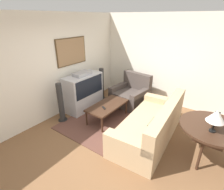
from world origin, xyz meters
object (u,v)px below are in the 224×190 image
tv (84,92)px  mantel_clock (216,118)px  couch (151,126)px  speaker_tower_right (102,85)px  coffee_table (107,106)px  table_lamp (216,116)px  console_table (212,129)px  speaker_tower_left (61,103)px  armchair (131,95)px

tv → mantel_clock: size_ratio=5.86×
couch → speaker_tower_right: bearing=-117.6°
couch → coffee_table: couch is taller
couch → table_lamp: bearing=77.8°
console_table → speaker_tower_left: 3.48m
armchair → coffee_table: (-1.17, 0.03, 0.10)m
armchair → table_lamp: (-1.36, -2.41, 0.75)m
tv → speaker_tower_left: bearing=-180.0°
couch → console_table: 1.22m
tv → table_lamp: size_ratio=2.81×
couch → table_lamp: size_ratio=5.64×
tv → speaker_tower_right: bearing=-0.0°
tv → table_lamp: (-0.28, -3.40, 0.51)m
console_table → speaker_tower_left: (-0.75, 3.40, -0.18)m
coffee_table → table_lamp: 2.54m
couch → armchair: armchair is taller
console_table → mantel_clock: 0.23m
table_lamp → mantel_clock: bearing=-0.2°
couch → coffee_table: (0.02, 1.28, 0.10)m
speaker_tower_left → mantel_clock: bearing=-75.2°
speaker_tower_left → table_lamp: bearing=-80.6°
mantel_clock → speaker_tower_right: size_ratio=0.19×
mantel_clock → speaker_tower_left: speaker_tower_left is taller
tv → coffee_table: 0.97m
speaker_tower_left → couch: bearing=-71.9°
table_lamp → mantel_clock: 0.40m
armchair → coffee_table: 1.18m
coffee_table → mantel_clock: mantel_clock is taller
tv → console_table: 3.40m
console_table → mantel_clock: bearing=-3.5°
console_table → speaker_tower_right: (0.95, 3.40, -0.18)m
couch → speaker_tower_right: 2.44m
table_lamp → armchair: bearing=60.6°
couch → armchair: 1.72m
table_lamp → speaker_tower_left: table_lamp is taller
couch → armchair: (1.19, 1.24, -0.00)m
couch → table_lamp: table_lamp is taller
tv → speaker_tower_left: 0.85m
console_table → mantel_clock: mantel_clock is taller
armchair → console_table: armchair is taller
table_lamp → speaker_tower_right: size_ratio=0.39×
armchair → couch: bearing=-37.6°
armchair → table_lamp: size_ratio=2.59×
speaker_tower_right → armchair: bearing=-77.1°
armchair → speaker_tower_left: size_ratio=1.01×
tv → mantel_clock: (0.05, -3.41, 0.31)m
tv → couch: bearing=-93.1°
armchair → mantel_clock: size_ratio=5.41×
tv → mantel_clock: tv is taller
tv → mantel_clock: 3.42m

